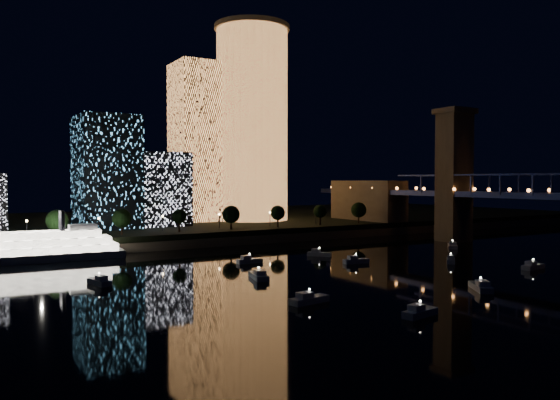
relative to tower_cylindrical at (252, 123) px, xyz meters
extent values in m
plane|color=black|center=(-19.41, -126.49, -48.99)|extent=(520.00, 520.00, 0.00)
cube|color=black|center=(-19.41, 33.51, -46.49)|extent=(420.00, 160.00, 5.00)
cube|color=#6B5E4C|center=(-19.41, -44.49, -47.49)|extent=(420.00, 6.00, 3.00)
cylinder|color=#EB934B|center=(0.00, 0.00, -1.13)|extent=(32.00, 32.00, 85.72)
cylinder|color=#6B5E4C|center=(0.00, 0.00, 42.73)|extent=(34.00, 34.00, 2.00)
cube|color=#EB934B|center=(-22.06, 9.11, -8.96)|extent=(22.02, 22.02, 70.05)
cube|color=white|center=(-47.54, -7.01, -29.42)|extent=(23.67, 20.03, 29.14)
cube|color=#5DC2FF|center=(-66.81, -7.19, -22.85)|extent=(21.14, 27.48, 42.27)
cube|color=#6B5E4C|center=(45.59, -76.49, -24.99)|extent=(11.00, 9.00, 48.00)
cube|color=#6B5E4C|center=(45.59, -76.49, 0.01)|extent=(13.00, 11.00, 2.00)
cube|color=#6B5E4C|center=(45.59, -26.49, -37.49)|extent=(12.00, 40.00, 23.00)
cube|color=#192250|center=(40.59, -114.49, -27.49)|extent=(0.50, 0.50, 7.00)
cube|color=#192250|center=(40.59, -90.49, -27.49)|extent=(0.50, 0.50, 7.00)
cube|color=#192250|center=(40.59, -66.49, -27.49)|extent=(0.50, 0.50, 7.00)
sphere|color=orange|center=(40.09, -81.49, -29.19)|extent=(1.20, 1.20, 1.20)
sphere|color=orange|center=(40.09, -36.49, -29.19)|extent=(1.20, 1.20, 1.20)
cube|color=silver|center=(-95.90, -52.14, -47.85)|extent=(45.81, 12.57, 2.27)
cube|color=white|center=(-95.90, -52.14, -45.68)|extent=(41.99, 11.45, 2.08)
cube|color=white|center=(-95.90, -52.14, -43.60)|extent=(38.17, 10.32, 2.08)
cube|color=white|center=(-95.90, -52.14, -41.52)|extent=(32.46, 9.10, 2.08)
cube|color=silver|center=(-84.57, -52.69, -39.72)|extent=(7.83, 6.03, 1.70)
cylinder|color=black|center=(-90.33, -54.30, -37.65)|extent=(1.32, 1.32, 5.67)
cylinder|color=black|center=(-90.15, -50.53, -37.65)|extent=(1.32, 1.32, 5.67)
cube|color=silver|center=(-89.87, -97.03, -48.39)|extent=(3.94, 7.55, 1.20)
cube|color=silver|center=(-89.61, -98.08, -47.29)|extent=(2.42, 2.89, 1.00)
sphere|color=white|center=(-89.87, -97.03, -46.39)|extent=(0.36, 0.36, 0.36)
cube|color=silver|center=(-60.32, -135.63, -48.39)|extent=(8.31, 3.73, 1.20)
cube|color=silver|center=(-61.51, -135.81, -47.29)|extent=(3.08, 2.48, 1.00)
sphere|color=white|center=(-60.32, -135.63, -46.39)|extent=(0.36, 0.36, 0.36)
cube|color=silver|center=(28.61, -91.08, -48.39)|extent=(8.36, 8.29, 1.20)
cube|color=silver|center=(27.66, -92.01, -47.29)|extent=(3.85, 3.84, 1.00)
sphere|color=white|center=(28.61, -91.08, -46.39)|extent=(0.36, 0.36, 0.36)
cube|color=silver|center=(-56.13, -108.24, -48.39)|extent=(5.19, 9.60, 1.20)
cube|color=silver|center=(-56.48, -109.56, -47.29)|extent=(3.13, 3.71, 1.00)
sphere|color=white|center=(-56.13, -108.24, -46.39)|extent=(0.36, 0.36, 0.36)
cube|color=silver|center=(-46.78, -86.00, -48.39)|extent=(7.24, 2.60, 1.20)
cube|color=silver|center=(-47.85, -85.96, -47.29)|extent=(2.58, 1.97, 1.00)
sphere|color=white|center=(-46.78, -86.00, -46.39)|extent=(0.36, 0.36, 0.36)
cube|color=silver|center=(11.33, -132.85, -48.39)|extent=(7.87, 3.31, 1.20)
cube|color=silver|center=(10.19, -132.98, -47.29)|extent=(2.89, 2.28, 1.00)
sphere|color=white|center=(11.33, -132.85, -46.39)|extent=(0.36, 0.36, 0.36)
cube|color=silver|center=(-22.81, -143.94, -48.39)|extent=(7.11, 8.70, 1.20)
cube|color=silver|center=(-23.53, -145.01, -47.29)|extent=(3.55, 3.76, 1.00)
sphere|color=white|center=(-22.81, -143.94, -46.39)|extent=(0.36, 0.36, 0.36)
cube|color=silver|center=(-49.99, -153.52, -48.39)|extent=(7.55, 3.55, 1.20)
cube|color=silver|center=(-51.06, -153.71, -47.29)|extent=(2.83, 2.30, 1.00)
sphere|color=white|center=(-49.99, -153.52, -46.39)|extent=(0.36, 0.36, 0.36)
cube|color=silver|center=(-21.68, -101.51, -48.39)|extent=(7.54, 3.44, 1.20)
cube|color=silver|center=(-22.76, -101.34, -47.29)|extent=(2.81, 2.26, 1.00)
sphere|color=white|center=(-21.68, -101.51, -46.39)|extent=(0.36, 0.36, 0.36)
cube|color=silver|center=(1.56, -114.34, -48.39)|extent=(6.35, 6.08, 1.20)
cube|color=silver|center=(0.82, -115.02, -47.29)|extent=(2.89, 2.85, 1.00)
sphere|color=white|center=(1.56, -114.34, -46.39)|extent=(0.36, 0.36, 0.36)
cube|color=silver|center=(-22.11, -84.50, -48.39)|extent=(6.46, 6.93, 1.20)
cube|color=silver|center=(-22.82, -83.69, -47.29)|extent=(3.06, 3.13, 1.00)
sphere|color=white|center=(-22.11, -84.50, -46.39)|extent=(0.36, 0.36, 0.36)
cylinder|color=black|center=(-89.41, -38.49, -41.99)|extent=(0.70, 0.70, 4.00)
sphere|color=black|center=(-89.41, -38.49, -38.49)|extent=(6.80, 6.80, 6.80)
cylinder|color=black|center=(-69.41, -38.49, -41.99)|extent=(0.70, 0.70, 4.00)
sphere|color=black|center=(-69.41, -38.49, -38.49)|extent=(6.31, 6.31, 6.31)
cylinder|color=black|center=(-49.41, -38.49, -41.99)|extent=(0.70, 0.70, 4.00)
sphere|color=black|center=(-49.41, -38.49, -38.49)|extent=(5.12, 5.12, 5.12)
cylinder|color=black|center=(-29.41, -38.49, -41.99)|extent=(0.70, 0.70, 4.00)
sphere|color=black|center=(-29.41, -38.49, -38.49)|extent=(6.60, 6.60, 6.60)
cylinder|color=black|center=(-9.41, -38.49, -41.99)|extent=(0.70, 0.70, 4.00)
sphere|color=black|center=(-9.41, -38.49, -38.49)|extent=(5.67, 5.67, 5.67)
cylinder|color=black|center=(10.59, -38.49, -41.99)|extent=(0.70, 0.70, 4.00)
sphere|color=black|center=(10.59, -38.49, -38.49)|extent=(5.33, 5.33, 5.33)
cylinder|color=black|center=(30.59, -38.49, -41.99)|extent=(0.70, 0.70, 4.00)
sphere|color=black|center=(30.59, -38.49, -38.49)|extent=(6.50, 6.50, 6.50)
cylinder|color=black|center=(-97.41, -32.49, -41.49)|extent=(0.24, 0.24, 5.00)
sphere|color=#FFCC7F|center=(-97.41, -32.49, -38.69)|extent=(0.70, 0.70, 0.70)
cylinder|color=black|center=(-75.41, -32.49, -41.49)|extent=(0.24, 0.24, 5.00)
sphere|color=#FFCC7F|center=(-75.41, -32.49, -38.69)|extent=(0.70, 0.70, 0.70)
cylinder|color=black|center=(-53.41, -32.49, -41.49)|extent=(0.24, 0.24, 5.00)
sphere|color=#FFCC7F|center=(-53.41, -32.49, -38.69)|extent=(0.70, 0.70, 0.70)
cylinder|color=black|center=(-31.41, -32.49, -41.49)|extent=(0.24, 0.24, 5.00)
sphere|color=#FFCC7F|center=(-31.41, -32.49, -38.69)|extent=(0.70, 0.70, 0.70)
cylinder|color=black|center=(-9.41, -32.49, -41.49)|extent=(0.24, 0.24, 5.00)
sphere|color=#FFCC7F|center=(-9.41, -32.49, -38.69)|extent=(0.70, 0.70, 0.70)
cylinder|color=black|center=(12.59, -32.49, -41.49)|extent=(0.24, 0.24, 5.00)
sphere|color=#FFCC7F|center=(12.59, -32.49, -38.69)|extent=(0.70, 0.70, 0.70)
camera|label=1|loc=(-117.01, -219.32, -26.19)|focal=35.00mm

